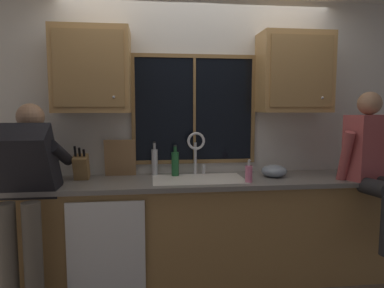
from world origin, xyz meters
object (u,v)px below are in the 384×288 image
object	(u,v)px
person_standing	(24,186)
cutting_board	(120,158)
soap_dispenser	(249,173)
mixing_bowl	(274,171)
person_sitting_on_counter	(374,160)
bottle_tall_clear	(155,161)
bottle_green_glass	(175,163)
knife_block	(81,167)

from	to	relation	value
person_standing	cutting_board	xyz separation A→B (m)	(0.65, 0.54, 0.12)
soap_dispenser	mixing_bowl	bearing A→B (deg)	34.41
cutting_board	mixing_bowl	bearing A→B (deg)	-7.78
cutting_board	person_sitting_on_counter	bearing A→B (deg)	-12.71
person_sitting_on_counter	bottle_tall_clear	xyz separation A→B (m)	(-1.84, 0.50, -0.05)
cutting_board	mixing_bowl	xyz separation A→B (m)	(1.38, -0.19, -0.12)
person_standing	bottle_green_glass	xyz separation A→B (m)	(1.15, 0.49, 0.07)
person_standing	bottle_tall_clear	xyz separation A→B (m)	(0.96, 0.56, 0.08)
mixing_bowl	soap_dispenser	xyz separation A→B (m)	(-0.29, -0.20, 0.02)
bottle_green_glass	bottle_tall_clear	world-z (taller)	bottle_tall_clear
bottle_green_glass	bottle_tall_clear	bearing A→B (deg)	161.44
mixing_bowl	soap_dispenser	distance (m)	0.36
person_standing	person_sitting_on_counter	world-z (taller)	person_sitting_on_counter
cutting_board	mixing_bowl	size ratio (longest dim) A/B	1.50
mixing_bowl	soap_dispenser	size ratio (longest dim) A/B	1.16
knife_block	soap_dispenser	world-z (taller)	knife_block
cutting_board	bottle_tall_clear	bearing A→B (deg)	3.38
cutting_board	soap_dispenser	size ratio (longest dim) A/B	1.74
cutting_board	person_standing	bearing A→B (deg)	-140.52
knife_block	mixing_bowl	bearing A→B (deg)	-2.26
person_sitting_on_counter	mixing_bowl	size ratio (longest dim) A/B	5.53
bottle_green_glass	bottle_tall_clear	distance (m)	0.20
person_sitting_on_counter	bottle_tall_clear	bearing A→B (deg)	164.69
person_standing	bottle_green_glass	distance (m)	1.25
knife_block	bottle_green_glass	size ratio (longest dim) A/B	1.13
knife_block	cutting_board	xyz separation A→B (m)	(0.32, 0.12, 0.06)
person_sitting_on_counter	soap_dispenser	xyz separation A→B (m)	(-1.06, 0.09, -0.11)
knife_block	mixing_bowl	world-z (taller)	knife_block
person_standing	knife_block	bearing A→B (deg)	51.48
knife_block	cutting_board	size ratio (longest dim) A/B	0.94
person_standing	person_sitting_on_counter	size ratio (longest dim) A/B	1.25
knife_block	mixing_bowl	xyz separation A→B (m)	(1.71, -0.07, -0.06)
person_standing	knife_block	size ratio (longest dim) A/B	4.91
person_standing	knife_block	world-z (taller)	person_standing
knife_block	bottle_green_glass	bearing A→B (deg)	5.41
knife_block	cutting_board	bearing A→B (deg)	20.72
mixing_bowl	cutting_board	bearing A→B (deg)	172.22
cutting_board	bottle_green_glass	xyz separation A→B (m)	(0.50, -0.04, -0.05)
bottle_green_glass	bottle_tall_clear	xyz separation A→B (m)	(-0.19, 0.06, 0.01)
person_sitting_on_counter	soap_dispenser	world-z (taller)	person_sitting_on_counter
person_standing	soap_dispenser	world-z (taller)	person_standing
person_standing	bottle_green_glass	bearing A→B (deg)	23.23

